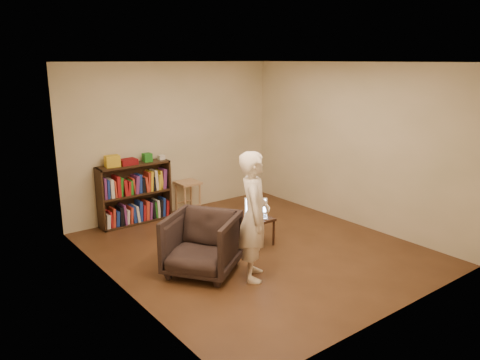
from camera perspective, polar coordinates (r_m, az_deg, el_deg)
floor at (r=6.77m, az=1.86°, el=-8.41°), size 4.50×4.50×0.00m
ceiling at (r=6.24m, az=2.07°, el=14.18°), size 4.50×4.50×0.00m
wall_back at (r=8.21m, az=-8.08°, el=5.00°), size 4.00×0.00×4.00m
wall_left at (r=5.37m, az=-14.78°, el=-0.38°), size 0.00×4.50×4.50m
wall_right at (r=7.78m, az=13.46°, el=4.22°), size 0.00×4.50×4.50m
bookshelf at (r=7.89m, az=-12.72°, el=-2.02°), size 1.20×0.30×1.00m
box_yellow at (r=7.58m, az=-15.30°, el=2.23°), size 0.24×0.18×0.18m
red_cloth at (r=7.69m, az=-13.51°, el=2.16°), size 0.28×0.21×0.09m
box_green at (r=7.85m, az=-11.25°, el=2.71°), size 0.15×0.15×0.14m
box_white at (r=7.97m, az=-9.58°, el=2.74°), size 0.10×0.10×0.08m
stool at (r=8.27m, az=-6.38°, el=-0.92°), size 0.38×0.38×0.56m
armchair at (r=5.94m, az=-4.67°, el=-7.77°), size 1.17×1.17×0.77m
side_table at (r=6.82m, az=2.09°, el=-5.18°), size 0.40×0.40×0.41m
laptop at (r=6.86m, az=1.96°, el=-3.95°), size 0.47×0.46×0.24m
person at (r=5.66m, az=1.74°, el=-4.43°), size 0.66×0.69×1.60m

